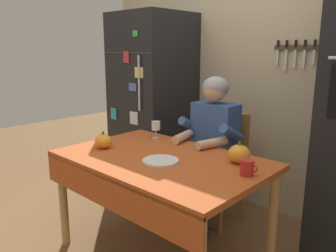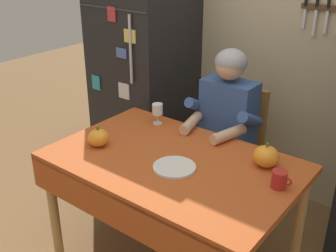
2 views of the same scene
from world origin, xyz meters
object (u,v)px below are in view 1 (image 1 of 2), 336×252
(coffee_mug, at_px, (247,168))
(pumpkin_medium, at_px, (103,141))
(chair_behind_person, at_px, (222,162))
(pumpkin_large, at_px, (239,154))
(dining_table, at_px, (159,170))
(refrigerator, at_px, (153,104))
(seated_person, at_px, (210,140))
(serving_tray, at_px, (161,161))
(wine_glass, at_px, (156,126))

(coffee_mug, height_order, pumpkin_medium, pumpkin_medium)
(chair_behind_person, relative_size, pumpkin_large, 6.54)
(dining_table, distance_m, coffee_mug, 0.62)
(refrigerator, relative_size, seated_person, 1.45)
(seated_person, xyz_separation_m, coffee_mug, (0.62, -0.48, 0.05))
(seated_person, relative_size, serving_tray, 5.29)
(serving_tray, bearing_deg, pumpkin_large, 41.35)
(chair_behind_person, xyz_separation_m, wine_glass, (-0.36, -0.44, 0.33))
(seated_person, bearing_deg, coffee_mug, -38.15)
(refrigerator, distance_m, pumpkin_large, 1.52)
(pumpkin_medium, distance_m, serving_tray, 0.53)
(dining_table, bearing_deg, wine_glass, 137.07)
(dining_table, xyz_separation_m, pumpkin_large, (0.45, 0.28, 0.14))
(refrigerator, bearing_deg, serving_tray, -42.60)
(dining_table, xyz_separation_m, pumpkin_medium, (-0.46, -0.11, 0.14))
(chair_behind_person, relative_size, seated_person, 0.75)
(coffee_mug, relative_size, pumpkin_large, 0.75)
(chair_behind_person, bearing_deg, serving_tray, -83.89)
(dining_table, xyz_separation_m, seated_person, (-0.02, 0.60, 0.08))
(chair_behind_person, height_order, pumpkin_large, chair_behind_person)
(pumpkin_large, xyz_separation_m, serving_tray, (-0.38, -0.33, -0.05))
(seated_person, relative_size, pumpkin_large, 8.75)
(chair_behind_person, distance_m, pumpkin_large, 0.75)
(dining_table, distance_m, seated_person, 0.61)
(seated_person, distance_m, wine_glass, 0.45)
(seated_person, xyz_separation_m, wine_glass, (-0.36, -0.25, 0.10))
(coffee_mug, distance_m, serving_tray, 0.55)
(wine_glass, bearing_deg, pumpkin_medium, -99.03)
(dining_table, xyz_separation_m, coffee_mug, (0.59, 0.12, 0.13))
(dining_table, height_order, seated_person, seated_person)
(refrigerator, distance_m, wine_glass, 0.78)
(serving_tray, bearing_deg, wine_glass, 137.79)
(coffee_mug, distance_m, pumpkin_medium, 1.08)
(wine_glass, height_order, pumpkin_medium, wine_glass)
(wine_glass, bearing_deg, dining_table, -42.93)
(seated_person, distance_m, coffee_mug, 0.78)
(coffee_mug, height_order, pumpkin_large, pumpkin_large)
(wine_glass, bearing_deg, coffee_mug, -13.51)
(coffee_mug, xyz_separation_m, pumpkin_medium, (-1.05, -0.23, 0.01))
(serving_tray, bearing_deg, refrigerator, 137.40)
(wine_glass, bearing_deg, serving_tray, -42.21)
(dining_table, bearing_deg, seated_person, 92.00)
(refrigerator, xyz_separation_m, serving_tray, (1.02, -0.94, -0.15))
(pumpkin_medium, xyz_separation_m, serving_tray, (0.53, 0.06, -0.04))
(seated_person, bearing_deg, refrigerator, 163.27)
(dining_table, height_order, chair_behind_person, chair_behind_person)
(refrigerator, distance_m, serving_tray, 1.39)
(chair_behind_person, height_order, coffee_mug, chair_behind_person)
(refrigerator, xyz_separation_m, coffee_mug, (1.54, -0.76, -0.11))
(wine_glass, bearing_deg, seated_person, 34.73)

